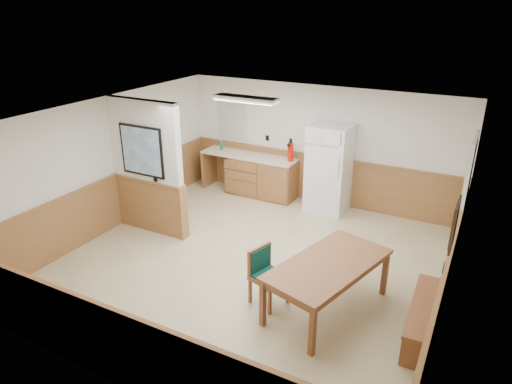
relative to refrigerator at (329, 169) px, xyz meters
The scene contains 20 objects.
ground 2.81m from the refrigerator, 98.19° to the right, with size 6.00×6.00×0.00m, color #C3B48C.
ceiling 3.10m from the refrigerator, 98.19° to the right, with size 6.00×6.00×0.02m, color white.
back_wall 0.63m from the refrigerator, 135.63° to the left, with size 6.00×0.02×2.50m, color white.
right_wall 3.73m from the refrigerator, 45.09° to the right, with size 0.02×6.00×2.50m, color white.
left_wall 4.30m from the refrigerator, 142.10° to the right, with size 0.02×6.00×2.50m, color white.
wainscot_back 0.66m from the refrigerator, 137.22° to the left, with size 6.00×0.04×1.00m, color #9A673D.
wainscot_right 3.72m from the refrigerator, 45.31° to the right, with size 0.04×6.00×1.00m, color #9A673D.
wainscot_left 4.28m from the refrigerator, 141.94° to the right, with size 0.04×6.00×1.00m, color #9A673D.
partition_wall 3.60m from the refrigerator, 137.19° to the right, with size 1.50×0.20×2.50m.
kitchen_counter 1.65m from the refrigerator, behind, with size 2.20×0.61×1.00m.
exterior_door 2.69m from the refrigerator, 15.76° to the right, with size 0.07×1.02×2.15m.
kitchen_window 2.58m from the refrigerator, behind, with size 0.80×0.04×1.00m.
wall_painting 3.96m from the refrigerator, 48.55° to the right, with size 0.04×0.50×0.60m.
fluorescent_fixture 2.35m from the refrigerator, 131.54° to the right, with size 1.20×0.30×0.09m.
refrigerator is the anchor object (origin of this frame).
dining_table 3.41m from the refrigerator, 70.38° to the right, with size 1.41×2.06×0.75m.
dining_bench 3.99m from the refrigerator, 52.21° to the right, with size 0.36×1.49×0.45m.
dining_chair 3.46m from the refrigerator, 85.38° to the right, with size 0.71×0.57×0.85m.
fire_extinguisher 0.93m from the refrigerator, behind, with size 0.16×0.16×0.49m.
soap_bottle 2.62m from the refrigerator, behind, with size 0.07×0.07×0.20m, color #177E39.
Camera 1 is at (3.15, -5.77, 4.04)m, focal length 32.00 mm.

